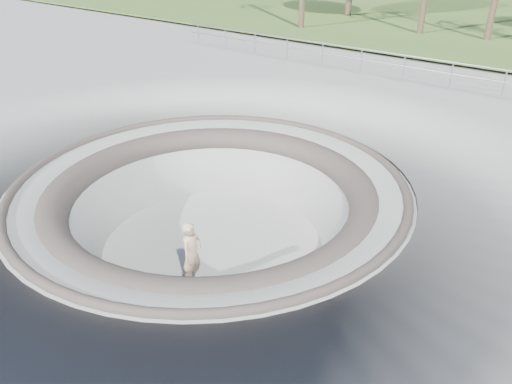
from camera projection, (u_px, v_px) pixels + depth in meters
ground at (211, 183)px, 12.99m from camera, size 180.00×180.00×0.00m
skate_bowl at (213, 242)px, 13.85m from camera, size 14.00×14.00×4.10m
safety_railing at (404, 67)px, 20.98m from camera, size 25.00×0.06×1.03m
skateboard at (194, 284)px, 12.21m from camera, size 0.93×0.43×0.09m
skater at (192, 254)px, 11.80m from camera, size 0.51×0.69×1.71m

